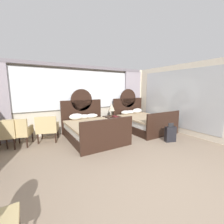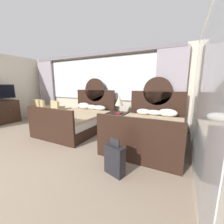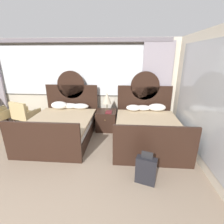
{
  "view_description": "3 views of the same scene",
  "coord_description": "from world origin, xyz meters",
  "px_view_note": "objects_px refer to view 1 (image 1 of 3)",
  "views": [
    {
      "loc": [
        -1.9,
        -1.59,
        1.75
      ],
      "look_at": [
        1.02,
        3.27,
        0.85
      ],
      "focal_mm": 23.5,
      "sensor_mm": 36.0,
      "label": 1
    },
    {
      "loc": [
        3.13,
        -0.52,
        1.5
      ],
      "look_at": [
        1.35,
        3.0,
        0.74
      ],
      "focal_mm": 22.6,
      "sensor_mm": 36.0,
      "label": 2
    },
    {
      "loc": [
        1.78,
        -1.0,
        2.19
      ],
      "look_at": [
        1.46,
        3.07,
        0.77
      ],
      "focal_mm": 26.22,
      "sensor_mm": 36.0,
      "label": 3
    }
  ],
  "objects_px": {
    "nightstand_between_beds": "(112,123)",
    "armchair_by_window_centre": "(19,131)",
    "suitcase_on_floor": "(170,134)",
    "armchair_by_window_right": "(5,133)",
    "bed_near_window": "(92,129)",
    "armchair_by_window_left": "(47,128)",
    "book_on_nightstand": "(115,116)",
    "bed_near_mirror": "(142,122)",
    "table_lamp_on_nightstand": "(112,107)"
  },
  "relations": [
    {
      "from": "bed_near_window",
      "to": "armchair_by_window_left",
      "type": "relative_size",
      "value": 2.52
    },
    {
      "from": "book_on_nightstand",
      "to": "armchair_by_window_centre",
      "type": "xyz_separation_m",
      "value": [
        -3.45,
        0.02,
        -0.13
      ]
    },
    {
      "from": "bed_near_mirror",
      "to": "table_lamp_on_nightstand",
      "type": "height_order",
      "value": "bed_near_mirror"
    },
    {
      "from": "armchair_by_window_left",
      "to": "suitcase_on_floor",
      "type": "bearing_deg",
      "value": -31.14
    },
    {
      "from": "armchair_by_window_left",
      "to": "armchair_by_window_right",
      "type": "distance_m",
      "value": 1.16
    },
    {
      "from": "bed_near_window",
      "to": "book_on_nightstand",
      "type": "height_order",
      "value": "bed_near_window"
    },
    {
      "from": "nightstand_between_beds",
      "to": "book_on_nightstand",
      "type": "xyz_separation_m",
      "value": [
        0.09,
        -0.12,
        0.31
      ]
    },
    {
      "from": "nightstand_between_beds",
      "to": "armchair_by_window_centre",
      "type": "bearing_deg",
      "value": -178.36
    },
    {
      "from": "suitcase_on_floor",
      "to": "book_on_nightstand",
      "type": "bearing_deg",
      "value": 112.49
    },
    {
      "from": "book_on_nightstand",
      "to": "armchair_by_window_centre",
      "type": "relative_size",
      "value": 0.3
    },
    {
      "from": "bed_near_window",
      "to": "book_on_nightstand",
      "type": "distance_m",
      "value": 1.37
    },
    {
      "from": "bed_near_window",
      "to": "bed_near_mirror",
      "type": "relative_size",
      "value": 1.0
    },
    {
      "from": "bed_near_mirror",
      "to": "table_lamp_on_nightstand",
      "type": "xyz_separation_m",
      "value": [
        -1.14,
        0.65,
        0.63
      ]
    },
    {
      "from": "bed_near_mirror",
      "to": "nightstand_between_beds",
      "type": "bearing_deg",
      "value": 152.67
    },
    {
      "from": "table_lamp_on_nightstand",
      "to": "book_on_nightstand",
      "type": "height_order",
      "value": "table_lamp_on_nightstand"
    },
    {
      "from": "bed_near_window",
      "to": "bed_near_mirror",
      "type": "distance_m",
      "value": 2.33
    },
    {
      "from": "nightstand_between_beds",
      "to": "suitcase_on_floor",
      "type": "xyz_separation_m",
      "value": [
        0.96,
        -2.21,
        -0.04
      ]
    },
    {
      "from": "nightstand_between_beds",
      "to": "bed_near_mirror",
      "type": "bearing_deg",
      "value": -27.33
    },
    {
      "from": "table_lamp_on_nightstand",
      "to": "armchair_by_window_centre",
      "type": "xyz_separation_m",
      "value": [
        -3.38,
        -0.15,
        -0.51
      ]
    },
    {
      "from": "book_on_nightstand",
      "to": "armchair_by_window_left",
      "type": "distance_m",
      "value": 2.64
    },
    {
      "from": "book_on_nightstand",
      "to": "suitcase_on_floor",
      "type": "distance_m",
      "value": 2.29
    },
    {
      "from": "bed_near_window",
      "to": "armchair_by_window_left",
      "type": "distance_m",
      "value": 1.48
    },
    {
      "from": "book_on_nightstand",
      "to": "armchair_by_window_left",
      "type": "bearing_deg",
      "value": 179.5
    },
    {
      "from": "suitcase_on_floor",
      "to": "armchair_by_window_right",
      "type": "bearing_deg",
      "value": 155.6
    },
    {
      "from": "book_on_nightstand",
      "to": "bed_near_window",
      "type": "bearing_deg",
      "value": -159.09
    },
    {
      "from": "armchair_by_window_centre",
      "to": "nightstand_between_beds",
      "type": "bearing_deg",
      "value": 1.64
    },
    {
      "from": "bed_near_mirror",
      "to": "armchair_by_window_right",
      "type": "bearing_deg",
      "value": 174.1
    },
    {
      "from": "armchair_by_window_left",
      "to": "table_lamp_on_nightstand",
      "type": "bearing_deg",
      "value": 3.23
    },
    {
      "from": "bed_near_mirror",
      "to": "armchair_by_window_centre",
      "type": "relative_size",
      "value": 2.52
    },
    {
      "from": "table_lamp_on_nightstand",
      "to": "book_on_nightstand",
      "type": "distance_m",
      "value": 0.42
    },
    {
      "from": "nightstand_between_beds",
      "to": "armchair_by_window_centre",
      "type": "xyz_separation_m",
      "value": [
        -3.36,
        -0.1,
        0.18
      ]
    },
    {
      "from": "book_on_nightstand",
      "to": "armchair_by_window_right",
      "type": "xyz_separation_m",
      "value": [
        -3.79,
        0.02,
        -0.13
      ]
    },
    {
      "from": "armchair_by_window_centre",
      "to": "suitcase_on_floor",
      "type": "relative_size",
      "value": 1.38
    },
    {
      "from": "nightstand_between_beds",
      "to": "armchair_by_window_left",
      "type": "height_order",
      "value": "armchair_by_window_left"
    },
    {
      "from": "nightstand_between_beds",
      "to": "suitcase_on_floor",
      "type": "distance_m",
      "value": 2.41
    },
    {
      "from": "table_lamp_on_nightstand",
      "to": "armchair_by_window_left",
      "type": "height_order",
      "value": "table_lamp_on_nightstand"
    },
    {
      "from": "nightstand_between_beds",
      "to": "armchair_by_window_right",
      "type": "relative_size",
      "value": 0.7
    },
    {
      "from": "table_lamp_on_nightstand",
      "to": "book_on_nightstand",
      "type": "xyz_separation_m",
      "value": [
        0.07,
        -0.17,
        -0.38
      ]
    },
    {
      "from": "armchair_by_window_left",
      "to": "armchair_by_window_right",
      "type": "height_order",
      "value": "same"
    },
    {
      "from": "bed_near_window",
      "to": "suitcase_on_floor",
      "type": "distance_m",
      "value": 2.67
    },
    {
      "from": "book_on_nightstand",
      "to": "armchair_by_window_right",
      "type": "bearing_deg",
      "value": 179.69
    },
    {
      "from": "book_on_nightstand",
      "to": "bed_near_mirror",
      "type": "bearing_deg",
      "value": -24.16
    },
    {
      "from": "bed_near_mirror",
      "to": "armchair_by_window_left",
      "type": "relative_size",
      "value": 2.52
    },
    {
      "from": "book_on_nightstand",
      "to": "armchair_by_window_left",
      "type": "relative_size",
      "value": 0.3
    },
    {
      "from": "armchair_by_window_left",
      "to": "armchair_by_window_right",
      "type": "relative_size",
      "value": 1.0
    },
    {
      "from": "armchair_by_window_left",
      "to": "armchair_by_window_centre",
      "type": "height_order",
      "value": "same"
    },
    {
      "from": "bed_near_mirror",
      "to": "armchair_by_window_left",
      "type": "bearing_deg",
      "value": 172.25
    },
    {
      "from": "armchair_by_window_centre",
      "to": "armchair_by_window_right",
      "type": "distance_m",
      "value": 0.34
    },
    {
      "from": "table_lamp_on_nightstand",
      "to": "armchair_by_window_centre",
      "type": "relative_size",
      "value": 0.64
    },
    {
      "from": "bed_near_mirror",
      "to": "armchair_by_window_left",
      "type": "distance_m",
      "value": 3.75
    }
  ]
}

